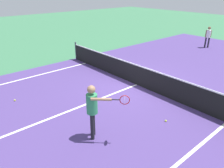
{
  "coord_description": "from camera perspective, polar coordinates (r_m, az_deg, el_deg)",
  "views": [
    {
      "loc": [
        6.27,
        -6.95,
        4.17
      ],
      "look_at": [
        0.89,
        -2.29,
        1.0
      ],
      "focal_mm": 35.36,
      "sensor_mm": 36.0,
      "label": 1
    }
  ],
  "objects": [
    {
      "name": "ground_plane",
      "position": [
        10.25,
        6.41,
        -0.17
      ],
      "size": [
        60.0,
        60.0,
        0.0
      ],
      "primitive_type": "plane",
      "color": "#38724C"
    },
    {
      "name": "line_center_service",
      "position": [
        8.41,
        -8.76,
        -6.0
      ],
      "size": [
        0.1,
        6.4,
        0.01
      ],
      "primitive_type": "cube",
      "color": "white",
      "rests_on": "ground_plane"
    },
    {
      "name": "court_surface_inbounds",
      "position": [
        10.25,
        6.41,
        -0.16
      ],
      "size": [
        10.62,
        24.4,
        0.0
      ],
      "primitive_type": "cube",
      "color": "#4C387A",
      "rests_on": "ground_plane"
    },
    {
      "name": "player_far",
      "position": [
        17.78,
        23.62,
        11.53
      ],
      "size": [
        0.32,
        0.32,
        1.53
      ],
      "color": "black",
      "rests_on": "ground_plane"
    },
    {
      "name": "net",
      "position": [
        10.06,
        6.53,
        2.4
      ],
      "size": [
        10.33,
        0.09,
        1.07
      ],
      "color": "#33383D",
      "rests_on": "ground_plane"
    },
    {
      "name": "tennis_ball_near_net",
      "position": [
        7.71,
        13.74,
        -9.23
      ],
      "size": [
        0.07,
        0.07,
        0.07
      ],
      "primitive_type": "sphere",
      "color": "#CCE033",
      "rests_on": "ground_plane"
    },
    {
      "name": "player_near",
      "position": [
        6.29,
        -4.94,
        -5.73
      ],
      "size": [
        1.03,
        0.81,
        1.7
      ],
      "color": "black",
      "rests_on": "ground_plane"
    },
    {
      "name": "tennis_ball_mid_court",
      "position": [
        9.56,
        -23.84,
        -3.86
      ],
      "size": [
        0.07,
        0.07,
        0.07
      ],
      "primitive_type": "sphere",
      "color": "#CCE033",
      "rests_on": "ground_plane"
    }
  ]
}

